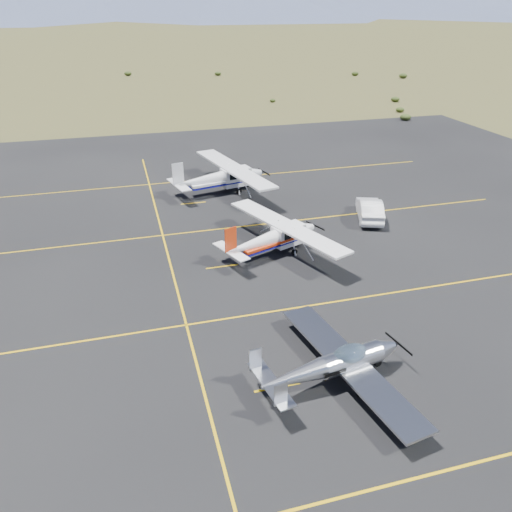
{
  "coord_description": "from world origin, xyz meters",
  "views": [
    {
      "loc": [
        -8.13,
        -18.68,
        14.46
      ],
      "look_at": [
        -1.47,
        5.33,
        1.6
      ],
      "focal_mm": 35.0,
      "sensor_mm": 36.0,
      "label": 1
    }
  ],
  "objects_px": {
    "aircraft_cessna": "(273,237)",
    "aircraft_plain": "(221,177)",
    "aircraft_low_wing": "(336,364)",
    "sedan": "(370,209)"
  },
  "relations": [
    {
      "from": "aircraft_cessna",
      "to": "sedan",
      "type": "relative_size",
      "value": 2.22
    },
    {
      "from": "aircraft_low_wing",
      "to": "aircraft_plain",
      "type": "height_order",
      "value": "aircraft_plain"
    },
    {
      "from": "aircraft_cessna",
      "to": "aircraft_low_wing",
      "type": "bearing_deg",
      "value": -115.93
    },
    {
      "from": "aircraft_low_wing",
      "to": "aircraft_plain",
      "type": "relative_size",
      "value": 0.76
    },
    {
      "from": "aircraft_low_wing",
      "to": "aircraft_cessna",
      "type": "height_order",
      "value": "aircraft_cessna"
    },
    {
      "from": "aircraft_cessna",
      "to": "aircraft_plain",
      "type": "distance_m",
      "value": 12.04
    },
    {
      "from": "aircraft_cessna",
      "to": "aircraft_plain",
      "type": "xyz_separation_m",
      "value": [
        -0.83,
        12.01,
        0.18
      ]
    },
    {
      "from": "aircraft_low_wing",
      "to": "aircraft_cessna",
      "type": "relative_size",
      "value": 0.89
    },
    {
      "from": "aircraft_low_wing",
      "to": "sedan",
      "type": "distance_m",
      "value": 18.36
    },
    {
      "from": "aircraft_low_wing",
      "to": "sedan",
      "type": "xyz_separation_m",
      "value": [
        9.56,
        15.67,
        -0.18
      ]
    }
  ]
}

